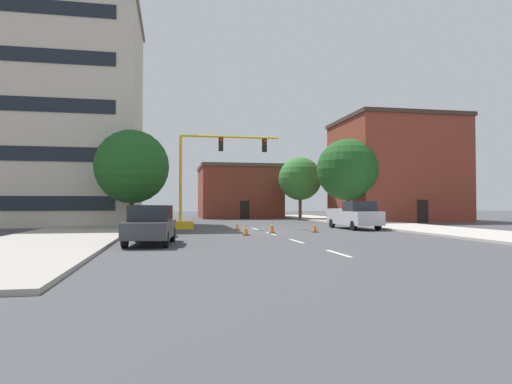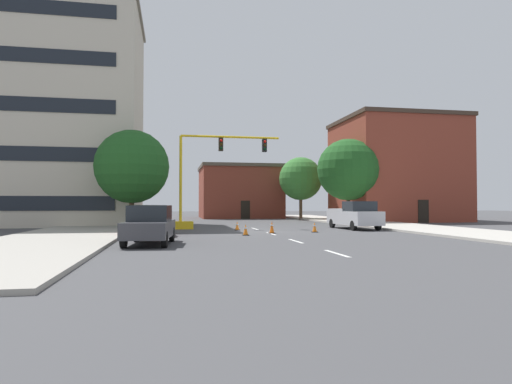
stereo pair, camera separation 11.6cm
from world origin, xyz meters
name	(u,v)px [view 2 (the right image)]	position (x,y,z in m)	size (l,w,h in m)	color
ground_plane	(262,231)	(0.00, 0.00, 0.00)	(160.00, 160.00, 0.00)	#424244
sidewalk_left	(100,226)	(-11.54, 8.00, 0.07)	(6.00, 56.00, 0.14)	#9E998E
sidewalk_right	(371,223)	(11.54, 8.00, 0.07)	(6.00, 56.00, 0.14)	#B2ADA3
lane_stripe_seg_0	(337,253)	(0.00, -14.00, 0.00)	(0.16, 2.40, 0.01)	silver
lane_stripe_seg_1	(296,241)	(0.00, -8.50, 0.00)	(0.16, 2.40, 0.01)	silver
lane_stripe_seg_2	(271,234)	(0.00, -3.00, 0.00)	(0.16, 2.40, 0.01)	silver
lane_stripe_seg_3	(255,229)	(0.00, 2.50, 0.00)	(0.16, 2.40, 0.01)	silver
building_tall_left	(51,117)	(-16.28, 11.83, 9.40)	(15.22, 11.72, 18.78)	beige
building_brick_center	(239,192)	(2.68, 28.28, 3.38)	(10.23, 10.30, 6.74)	brown
building_row_right	(396,170)	(17.69, 14.86, 5.47)	(11.88, 10.79, 10.91)	brown
traffic_signal_gantry	(195,199)	(-4.31, 3.22, 2.19)	(8.17, 1.20, 6.83)	yellow
tree_left_near	(132,167)	(-8.77, 3.75, 4.49)	(5.29, 5.29, 7.14)	brown
tree_right_far	(301,179)	(8.67, 20.33, 4.72)	(4.97, 4.97, 7.21)	brown
tree_right_mid	(348,170)	(10.79, 11.29, 5.11)	(5.95, 5.95, 8.09)	brown
pickup_truck_silver	(354,215)	(6.96, 0.82, 0.97)	(2.22, 5.48, 1.99)	#BCBCC1
sedan_dark_gray_near_left	(150,225)	(-6.87, -9.05, 0.89)	(2.26, 4.65, 1.74)	#3D3D42
sedan_red_mid_left	(150,220)	(-7.16, -2.77, 0.89)	(2.33, 4.68, 1.74)	#B21E19
traffic_cone_roadside_a	(272,227)	(0.11, -2.67, 0.38)	(0.36, 0.36, 0.77)	black
traffic_cone_roadside_b	(246,230)	(-1.75, -4.11, 0.32)	(0.36, 0.36, 0.66)	black
traffic_cone_roadside_c	(237,226)	(-1.50, 1.01, 0.30)	(0.36, 0.36, 0.61)	black
traffic_cone_roadside_d	(315,227)	(3.01, -2.15, 0.33)	(0.36, 0.36, 0.66)	black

